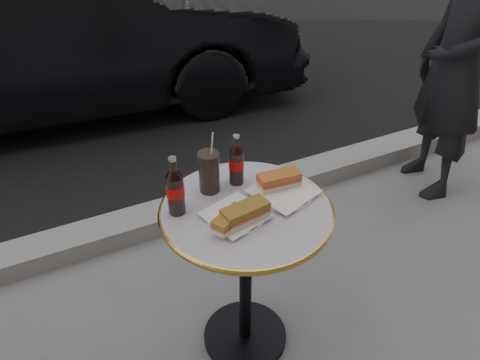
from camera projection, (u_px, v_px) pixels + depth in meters
name	position (u px, v px, depth m)	size (l,w,h in m)	color
ground	(245.00, 338.00, 2.07)	(80.00, 80.00, 0.00)	slate
asphalt_road	(62.00, 28.00, 5.74)	(40.00, 8.00, 0.00)	black
curb	(175.00, 214.00, 2.70)	(40.00, 0.20, 0.12)	gray
bistro_table	(246.00, 280.00, 1.86)	(0.62, 0.62, 0.73)	#BAB2C4
plate_left	(235.00, 216.00, 1.60)	(0.20, 0.20, 0.01)	white
plate_right	(283.00, 193.00, 1.71)	(0.21, 0.21, 0.01)	white
sandwich_left_a	(229.00, 221.00, 1.54)	(0.13, 0.06, 0.05)	olive
sandwich_left_b	(245.00, 214.00, 1.56)	(0.16, 0.08, 0.06)	olive
sandwich_right	(279.00, 180.00, 1.72)	(0.16, 0.07, 0.05)	#B8602E
cola_bottle_left	(175.00, 186.00, 1.56)	(0.06, 0.06, 0.22)	black
cola_bottle_right	(236.00, 159.00, 1.72)	(0.06, 0.06, 0.20)	black
cola_glass	(209.00, 172.00, 1.69)	(0.08, 0.08, 0.16)	black
parked_car	(48.00, 34.00, 3.56)	(3.84, 1.33, 1.26)	black
pedestrian	(457.00, 67.00, 2.58)	(0.58, 0.38, 1.58)	black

